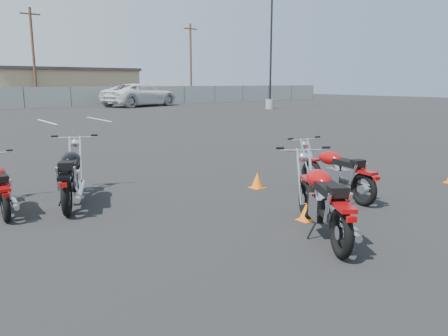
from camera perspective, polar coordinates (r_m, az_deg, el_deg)
ground at (r=7.55m, az=1.46°, el=-5.73°), size 120.00×120.00×0.00m
motorcycle_front_red at (r=8.34m, az=-27.23°, el=-2.31°), size 0.75×1.94×0.95m
motorcycle_second_black at (r=8.39m, az=-19.30°, el=-0.97°), size 1.35×2.29×1.15m
motorcycle_third_red at (r=6.40m, az=12.83°, el=-4.26°), size 1.61×2.21×1.15m
motorcycle_rear_red at (r=8.71m, az=14.50°, el=-0.55°), size 0.83×2.15×1.06m
training_cone_near at (r=9.21m, az=4.37°, el=-1.59°), size 0.28×0.28×0.34m
training_cone_extra at (r=7.18m, az=10.68°, el=-5.61°), size 0.25×0.25×0.29m
light_pole_east at (r=36.93m, az=6.07°, el=11.35°), size 0.80×0.70×9.33m
tan_building_east at (r=51.77m, az=-20.26°, el=10.10°), size 14.40×9.40×3.70m
utility_pole_c at (r=45.99m, az=-23.63°, el=13.34°), size 1.80×0.24×9.00m
utility_pole_d at (r=53.89m, az=-4.36°, el=13.76°), size 1.80×0.24×9.00m
white_van at (r=41.79m, az=-10.89°, el=10.18°), size 5.93×9.27×3.28m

